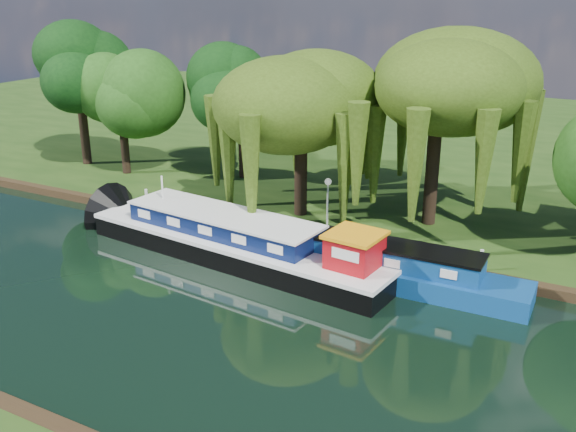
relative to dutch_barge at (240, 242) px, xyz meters
The scene contains 12 objects.
ground 5.73m from the dutch_barge, 72.29° to the right, with size 120.00×120.00×0.00m, color black.
far_bank 28.66m from the dutch_barge, 86.55° to the left, with size 120.00×52.00×0.45m, color #1A360E.
dutch_barge is the anchor object (origin of this frame).
narrowboat 6.48m from the dutch_barge, ahead, with size 13.77×2.54×2.00m.
red_dinghy 8.28m from the dutch_barge, behind, with size 2.25×3.15×0.65m, color #9B0B11.
willow_left 8.26m from the dutch_barge, 88.37° to the left, with size 7.00×7.00×8.39m.
willow_right 12.24m from the dutch_barge, 48.98° to the left, with size 7.55×7.55×9.20m.
tree_far_left 16.86m from the dutch_barge, 150.92° to the left, with size 4.91×4.91×7.91m.
tree_far_back 20.92m from the dutch_barge, 155.29° to the left, with size 5.28×5.28×8.89m.
tree_far_mid 13.58m from the dutch_barge, 121.43° to the left, with size 4.84×4.84×7.92m.
lamppost 5.78m from the dutch_barge, 66.44° to the left, with size 0.36×0.36×2.56m.
mooring_posts 3.24m from the dutch_barge, 67.80° to the left, with size 19.16×0.16×1.00m.
Camera 1 is at (13.81, -18.64, 12.38)m, focal length 40.00 mm.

